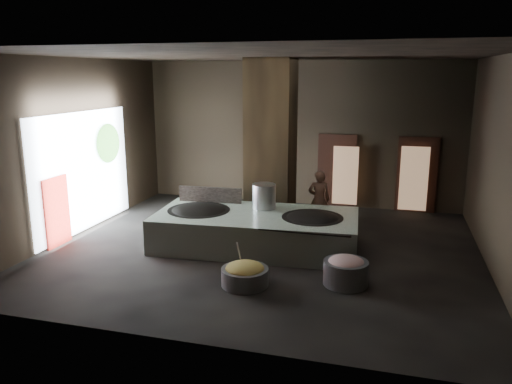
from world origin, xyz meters
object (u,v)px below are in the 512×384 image
(cook, at_px, (319,200))
(meat_basin, at_px, (346,273))
(wok_left, at_px, (199,213))
(wok_right, at_px, (312,221))
(hearth_platform, at_px, (256,230))
(stock_pot, at_px, (264,197))
(veg_basin, at_px, (245,277))

(cook, height_order, meat_basin, cook)
(wok_left, xyz_separation_m, wok_right, (2.80, 0.10, 0.00))
(hearth_platform, bearing_deg, meat_basin, -39.60)
(wok_right, relative_size, stock_pot, 2.25)
(cook, height_order, veg_basin, cook)
(veg_basin, bearing_deg, cook, 78.57)
(cook, xyz_separation_m, meat_basin, (1.08, -3.60, -0.55))
(wok_right, height_order, stock_pot, stock_pot)
(wok_right, height_order, meat_basin, wok_right)
(veg_basin, distance_m, meat_basin, 2.01)
(hearth_platform, xyz_separation_m, meat_basin, (2.31, -1.67, -0.17))
(wok_left, distance_m, meat_basin, 4.12)
(hearth_platform, height_order, wok_left, wok_left)
(stock_pot, bearing_deg, hearth_platform, -95.19)
(hearth_platform, bearing_deg, wok_left, 178.23)
(cook, xyz_separation_m, veg_basin, (-0.84, -4.16, -0.62))
(hearth_platform, height_order, stock_pot, stock_pot)
(stock_pot, distance_m, meat_basin, 3.29)
(hearth_platform, height_order, wok_right, wok_right)
(wok_left, xyz_separation_m, meat_basin, (3.76, -1.62, -0.51))
(wok_right, xyz_separation_m, stock_pot, (-1.30, 0.50, 0.38))
(stock_pot, bearing_deg, veg_basin, -83.15)
(stock_pot, height_order, veg_basin, stock_pot)
(hearth_platform, bearing_deg, veg_basin, -83.97)
(stock_pot, xyz_separation_m, cook, (1.18, 1.38, -0.34))
(cook, relative_size, veg_basin, 1.69)
(wok_right, height_order, cook, cook)
(stock_pot, bearing_deg, cook, 49.59)
(wok_left, height_order, wok_right, wok_left)
(wok_left, bearing_deg, cook, 36.51)
(hearth_platform, distance_m, veg_basin, 2.28)
(cook, bearing_deg, stock_pot, 41.44)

